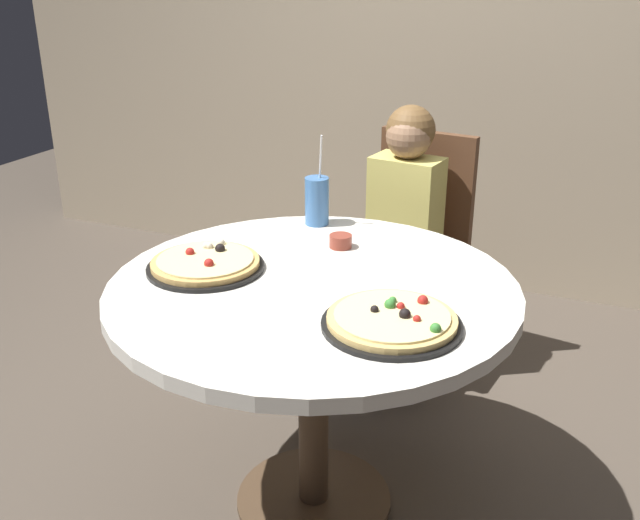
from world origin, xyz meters
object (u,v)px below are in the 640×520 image
soda_cup (317,201)px  sauce_bowl (341,241)px  diner_child (395,264)px  pizza_veggie (206,264)px  pizza_cheese (392,321)px  dining_table (313,318)px  chair_wooden (414,239)px

soda_cup → sauce_bowl: (0.15, -0.17, -0.06)m
diner_child → pizza_veggie: (-0.31, -0.85, 0.28)m
pizza_veggie → pizza_cheese: (0.60, -0.13, 0.00)m
dining_table → chair_wooden: size_ratio=1.19×
chair_wooden → pizza_veggie: chair_wooden is taller
pizza_veggie → soda_cup: size_ratio=1.10×
pizza_cheese → diner_child: bearing=106.3°
dining_table → pizza_cheese: pizza_cheese is taller
chair_wooden → pizza_cheese: 1.21m
diner_child → pizza_cheese: bearing=-73.7°
diner_child → sauce_bowl: size_ratio=15.46×
pizza_cheese → sauce_bowl: pizza_cheese is taller
chair_wooden → diner_child: bearing=-97.8°
diner_child → soda_cup: bearing=-114.2°
pizza_cheese → soda_cup: bearing=126.8°
chair_wooden → soda_cup: (-0.19, -0.55, 0.30)m
chair_wooden → soda_cup: bearing=-109.2°
dining_table → diner_child: diner_child is taller
dining_table → chair_wooden: 1.01m
diner_child → soda_cup: diner_child is taller
chair_wooden → sauce_bowl: chair_wooden is taller
dining_table → sauce_bowl: (-0.03, 0.28, 0.13)m
chair_wooden → pizza_veggie: bearing=-108.0°
chair_wooden → diner_child: diner_child is taller
soda_cup → chair_wooden: bearing=70.8°
dining_table → chair_wooden: bearing=89.2°
chair_wooden → soda_cup: soda_cup is taller
sauce_bowl → soda_cup: bearing=131.8°
sauce_bowl → dining_table: bearing=-84.3°
soda_cup → sauce_bowl: 0.23m
pizza_veggie → soda_cup: (0.14, 0.48, 0.06)m
soda_cup → diner_child: bearing=65.8°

